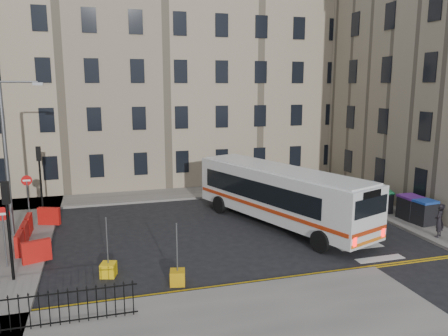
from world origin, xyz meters
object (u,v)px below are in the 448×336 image
bus (280,193)px  wheelie_bin_b (410,207)px  streetlamp (6,157)px  bollard_yellow (109,270)px  wheelie_bin_a (423,212)px  wheelie_bin_d (380,198)px  wheelie_bin_e (368,193)px  bollard_chevron (178,277)px  wheelie_bin_c (382,201)px  pedestrian (439,220)px

bus → wheelie_bin_b: 7.94m
streetlamp → bollard_yellow: bearing=-53.5°
wheelie_bin_a → wheelie_bin_d: 3.69m
wheelie_bin_e → bollard_yellow: size_ratio=2.53×
wheelie_bin_a → bollard_yellow: wheelie_bin_a is taller
wheelie_bin_b → bollard_chevron: (-14.78, -4.48, -0.57)m
wheelie_bin_a → wheelie_bin_c: wheelie_bin_a is taller
wheelie_bin_d → bollard_yellow: wheelie_bin_d is taller
wheelie_bin_a → bollard_chevron: 15.28m
wheelie_bin_a → bus: bearing=156.3°
bollard_yellow → streetlamp: bearing=126.5°
streetlamp → wheelie_bin_c: 21.96m
pedestrian → wheelie_bin_d: bearing=-128.4°
streetlamp → wheelie_bin_b: streetlamp is taller
wheelie_bin_c → pedestrian: (-0.08, -4.88, 0.21)m
bus → bollard_chevron: (-7.05, -6.00, -1.59)m
streetlamp → bus: 14.83m
streetlamp → wheelie_bin_c: size_ratio=5.40×
wheelie_bin_e → wheelie_bin_c: bearing=-83.7°
streetlamp → pedestrian: 22.75m
wheelie_bin_c → bollard_chevron: 15.52m
wheelie_bin_b → wheelie_bin_c: 1.92m
bollard_yellow → bollard_chevron: same height
streetlamp → wheelie_bin_e: (21.87, 0.20, -3.47)m
wheelie_bin_b → pedestrian: bearing=-103.7°
wheelie_bin_a → bollard_yellow: size_ratio=2.36×
bollard_yellow → wheelie_bin_b: bearing=9.5°
bus → wheelie_bin_a: bus is taller
streetlamp → wheelie_bin_a: size_ratio=5.75×
wheelie_bin_c → wheelie_bin_a: bearing=-56.8°
pedestrian → bollard_yellow: size_ratio=2.97×
wheelie_bin_b → wheelie_bin_d: wheelie_bin_b is taller
wheelie_bin_e → bollard_chevron: (-14.44, -8.20, -0.57)m
bus → wheelie_bin_e: bus is taller
wheelie_bin_d → wheelie_bin_e: size_ratio=0.90×
bollard_yellow → bollard_chevron: 3.10m
wheelie_bin_d → wheelie_bin_a: bearing=-62.7°
bus → wheelie_bin_e: 7.77m
wheelie_bin_d → wheelie_bin_e: 1.02m
bus → wheelie_bin_b: bearing=-31.6°
wheelie_bin_d → pedestrian: (-0.56, -5.79, 0.29)m
wheelie_bin_d → pedestrian: 5.82m
streetlamp → wheelie_bin_a: streetlamp is taller
streetlamp → wheelie_bin_d: (22.09, -0.79, -3.59)m
wheelie_bin_b → wheelie_bin_c: size_ratio=0.94×
wheelie_bin_a → pedestrian: size_ratio=0.80×
wheelie_bin_e → pedestrian: 6.79m
wheelie_bin_e → bollard_chevron: wheelie_bin_e is taller
wheelie_bin_d → bus: bearing=-146.9°
wheelie_bin_e → bollard_yellow: bearing=-144.7°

